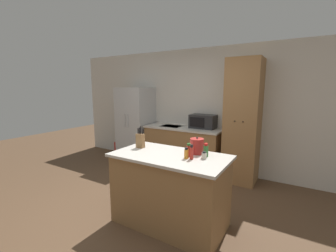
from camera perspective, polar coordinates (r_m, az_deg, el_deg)
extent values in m
plane|color=brown|center=(3.33, -5.94, -22.59)|extent=(14.00, 14.00, 0.00)
cube|color=beige|center=(4.90, 10.40, 3.98)|extent=(7.20, 0.06, 2.60)
cube|color=#B7BABC|center=(5.50, -8.15, 0.35)|extent=(0.75, 0.67, 1.78)
cylinder|color=silver|center=(5.24, -10.93, 1.39)|extent=(0.02, 0.02, 0.30)
cylinder|color=silver|center=(5.19, -10.27, 1.33)|extent=(0.02, 0.02, 0.30)
cube|color=olive|center=(4.94, 3.86, -5.86)|extent=(1.66, 0.58, 0.90)
cube|color=beige|center=(4.84, 3.93, -0.51)|extent=(1.70, 0.62, 0.03)
cube|color=#9EA0A3|center=(4.98, 0.87, -0.07)|extent=(0.44, 0.34, 0.01)
cube|color=olive|center=(4.39, 18.41, 1.00)|extent=(0.60, 0.58, 2.30)
sphere|color=black|center=(4.11, 16.54, 1.18)|extent=(0.02, 0.02, 0.02)
sphere|color=black|center=(4.08, 18.48, 1.01)|extent=(0.02, 0.02, 0.02)
cube|color=olive|center=(3.04, 0.49, -16.14)|extent=(1.41, 0.74, 0.91)
cube|color=beige|center=(2.86, 0.50, -7.63)|extent=(1.47, 0.80, 0.03)
cube|color=#232326|center=(4.75, 8.87, 1.15)|extent=(0.52, 0.32, 0.28)
cube|color=black|center=(4.62, 7.37, 0.95)|extent=(0.31, 0.01, 0.20)
cube|color=olive|center=(3.19, -7.03, -3.74)|extent=(0.11, 0.07, 0.20)
cylinder|color=black|center=(3.17, -7.61, -1.28)|extent=(0.02, 0.02, 0.08)
cylinder|color=black|center=(3.16, -7.27, -1.20)|extent=(0.02, 0.02, 0.09)
cylinder|color=black|center=(3.15, -6.96, -1.06)|extent=(0.02, 0.02, 0.11)
cylinder|color=black|center=(3.15, -6.51, -1.46)|extent=(0.02, 0.02, 0.07)
cylinder|color=orange|center=(2.70, 4.68, -7.12)|extent=(0.05, 0.05, 0.11)
cylinder|color=black|center=(2.68, 4.70, -5.75)|extent=(0.04, 0.04, 0.02)
cylinder|color=#337033|center=(2.80, 9.58, -6.30)|extent=(0.06, 0.06, 0.14)
cylinder|color=red|center=(2.78, 9.63, -4.65)|extent=(0.05, 0.05, 0.03)
cylinder|color=#B2281E|center=(2.68, 6.01, -6.91)|extent=(0.04, 0.04, 0.15)
cylinder|color=black|center=(2.65, 6.04, -5.07)|extent=(0.03, 0.03, 0.03)
cylinder|color=beige|center=(2.72, 9.15, -7.50)|extent=(0.06, 0.06, 0.07)
cylinder|color=black|center=(2.71, 9.18, -6.60)|extent=(0.04, 0.04, 0.02)
cylinder|color=#B2281E|center=(2.78, 5.26, -6.36)|extent=(0.06, 0.06, 0.13)
cylinder|color=#286628|center=(2.76, 5.28, -4.72)|extent=(0.04, 0.04, 0.03)
cylinder|color=#B72D28|center=(2.91, 7.36, -5.08)|extent=(0.18, 0.18, 0.20)
sphere|color=#262628|center=(2.88, 7.41, -2.97)|extent=(0.02, 0.02, 0.02)
cylinder|color=red|center=(5.90, -12.93, -5.97)|extent=(0.10, 0.10, 0.41)
cylinder|color=black|center=(5.84, -13.02, -3.67)|extent=(0.05, 0.05, 0.07)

